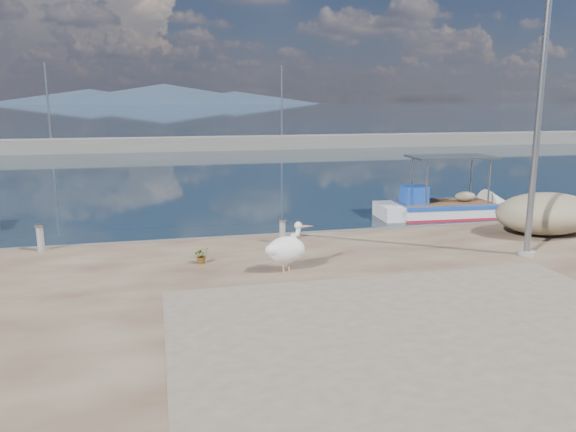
% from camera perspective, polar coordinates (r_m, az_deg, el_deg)
% --- Properties ---
extents(ground, '(1400.00, 1400.00, 0.00)m').
position_cam_1_polar(ground, '(12.37, 4.12, -9.42)').
color(ground, '#162635').
rests_on(ground, ground).
extents(quay_patch, '(9.00, 7.00, 0.01)m').
position_cam_1_polar(quay_patch, '(9.99, 15.08, -12.00)').
color(quay_patch, gray).
rests_on(quay_patch, quay).
extents(breakwater, '(120.00, 2.20, 7.50)m').
position_cam_1_polar(breakwater, '(51.26, -9.47, 7.26)').
color(breakwater, gray).
rests_on(breakwater, ground).
extents(mountains, '(370.00, 280.00, 22.00)m').
position_cam_1_polar(mountains, '(661.06, -12.95, 11.88)').
color(mountains, '#28384C').
rests_on(mountains, ground).
extents(boat_right, '(5.81, 2.21, 2.74)m').
position_cam_1_polar(boat_right, '(22.72, 15.81, 0.52)').
color(boat_right, white).
rests_on(boat_right, ground).
extents(pelican, '(1.23, 0.76, 1.17)m').
position_cam_1_polar(pelican, '(13.10, -0.10, -3.35)').
color(pelican, tan).
rests_on(pelican, quay).
extents(lamp_post, '(0.44, 0.96, 7.00)m').
position_cam_1_polar(lamp_post, '(15.43, 23.97, 8.29)').
color(lamp_post, gray).
rests_on(lamp_post, quay).
extents(bollard_near, '(0.22, 0.22, 0.67)m').
position_cam_1_polar(bollard_near, '(15.77, -0.57, -1.43)').
color(bollard_near, gray).
rests_on(bollard_near, quay).
extents(bollard_far, '(0.24, 0.24, 0.73)m').
position_cam_1_polar(bollard_far, '(16.29, -23.87, -1.93)').
color(bollard_far, gray).
rests_on(bollard_far, quay).
extents(potted_plant, '(0.40, 0.36, 0.41)m').
position_cam_1_polar(potted_plant, '(13.99, -8.76, -3.96)').
color(potted_plant, '#33722D').
rests_on(potted_plant, quay).
extents(net_pile_c, '(3.15, 2.25, 1.24)m').
position_cam_1_polar(net_pile_c, '(18.48, 24.77, 0.23)').
color(net_pile_c, tan).
rests_on(net_pile_c, quay).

